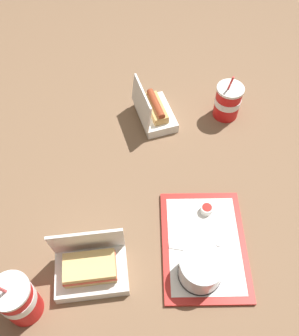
{
  "coord_description": "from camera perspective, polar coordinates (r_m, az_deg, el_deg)",
  "views": [
    {
      "loc": [
        0.74,
        -0.02,
        1.09
      ],
      "look_at": [
        -0.0,
        0.04,
        0.05
      ],
      "focal_mm": 40.0,
      "sensor_mm": 36.0,
      "label": 1
    }
  ],
  "objects": [
    {
      "name": "clamshell_sandwich_back",
      "position": [
        1.13,
        -8.94,
        -14.87
      ],
      "size": [
        0.15,
        0.21,
        0.18
      ],
      "color": "white",
      "rests_on": "ground_plane"
    },
    {
      "name": "ketchup_cup",
      "position": [
        1.24,
        8.7,
        -6.18
      ],
      "size": [
        0.04,
        0.04,
        0.02
      ],
      "color": "white",
      "rests_on": "food_tray"
    },
    {
      "name": "soda_cup_left",
      "position": [
        1.1,
        -19.42,
        -18.39
      ],
      "size": [
        0.1,
        0.1,
        0.23
      ],
      "color": "red",
      "rests_on": "ground_plane"
    },
    {
      "name": "napkin_stack",
      "position": [
        1.2,
        5.73,
        -10.26
      ],
      "size": [
        0.12,
        0.12,
        0.0
      ],
      "primitive_type": "cube",
      "rotation": [
        0.0,
        0.0,
        -0.26
      ],
      "color": "white",
      "rests_on": "food_tray"
    },
    {
      "name": "cake_container",
      "position": [
        1.12,
        7.84,
        -15.02
      ],
      "size": [
        0.13,
        0.13,
        0.08
      ],
      "color": "black",
      "rests_on": "food_tray"
    },
    {
      "name": "soda_cup_right",
      "position": [
        1.5,
        11.83,
        9.92
      ],
      "size": [
        0.1,
        0.1,
        0.2
      ],
      "color": "red",
      "rests_on": "ground_plane"
    },
    {
      "name": "ground_plane",
      "position": [
        1.32,
        -1.77,
        -1.48
      ],
      "size": [
        3.2,
        3.2,
        0.0
      ],
      "primitive_type": "plane",
      "color": "brown"
    },
    {
      "name": "plastic_fork",
      "position": [
        1.22,
        11.16,
        -9.39
      ],
      "size": [
        0.1,
        0.06,
        0.0
      ],
      "primitive_type": "cube",
      "rotation": [
        0.0,
        0.0,
        -0.46
      ],
      "color": "white",
      "rests_on": "food_tray"
    },
    {
      "name": "food_tray",
      "position": [
        1.2,
        8.29,
        -11.48
      ],
      "size": [
        0.39,
        0.29,
        0.01
      ],
      "color": "red",
      "rests_on": "ground_plane"
    },
    {
      "name": "clamshell_hotdog_front",
      "position": [
        1.47,
        0.68,
        8.63
      ],
      "size": [
        0.22,
        0.17,
        0.16
      ],
      "color": "white",
      "rests_on": "ground_plane"
    }
  ]
}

